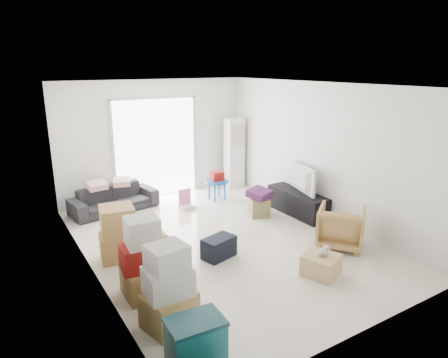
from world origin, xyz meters
name	(u,v)px	position (x,y,z in m)	size (l,w,h in m)	color
room_shell	(223,167)	(0.00, 0.00, 1.35)	(4.98, 6.48, 3.18)	silver
sliding_door	(156,144)	(0.00, 2.98, 1.24)	(2.10, 0.04, 2.33)	white
ac_tower	(234,153)	(1.95, 2.65, 0.88)	(0.45, 0.30, 1.75)	white
tv_console	(297,203)	(2.00, 0.31, 0.24)	(0.44, 1.47, 0.49)	black
television	(298,189)	(2.00, 0.31, 0.55)	(0.97, 0.56, 0.13)	black
sofa	(114,195)	(-1.19, 2.50, 0.35)	(1.81, 0.53, 0.71)	#27272D
pillow_left	(96,179)	(-1.52, 2.50, 0.76)	(0.35, 0.28, 0.11)	#C08C99
pillow_right	(121,175)	(-1.00, 2.50, 0.77)	(0.35, 0.28, 0.12)	#C08C99
armchair	(341,225)	(1.60, -1.24, 0.38)	(0.75, 0.70, 0.77)	tan
storage_bins	(196,348)	(-1.90, -2.58, 0.32)	(0.58, 0.42, 0.64)	#115B5D
box_stack_a	(169,291)	(-1.80, -1.71, 0.47)	(0.67, 0.60, 1.05)	#A07F48
box_stack_b	(144,262)	(-1.80, -0.91, 0.48)	(0.63, 0.56, 1.11)	#A07F48
box_stack_c	(118,234)	(-1.77, 0.30, 0.43)	(0.66, 0.59, 0.88)	#A07F48
loose_box	(152,244)	(-1.25, 0.19, 0.17)	(0.41, 0.41, 0.34)	#A07F48
duffel_bag	(219,247)	(-0.39, -0.51, 0.17)	(0.53, 0.32, 0.34)	black
ottoman	(259,207)	(1.27, 0.65, 0.19)	(0.38, 0.38, 0.38)	olive
blanket	(260,195)	(1.27, 0.65, 0.45)	(0.42, 0.42, 0.14)	#512357
kids_table	(217,180)	(1.05, 1.99, 0.47)	(0.53, 0.53, 0.66)	#0E4EB9
toy_walker	(186,203)	(0.19, 1.85, 0.11)	(0.33, 0.30, 0.41)	silver
wood_crate	(321,265)	(0.60, -1.79, 0.16)	(0.47, 0.47, 0.31)	#D8BB7D
plush_bunny	(323,251)	(0.63, -1.78, 0.37)	(0.25, 0.15, 0.13)	#B2ADA8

